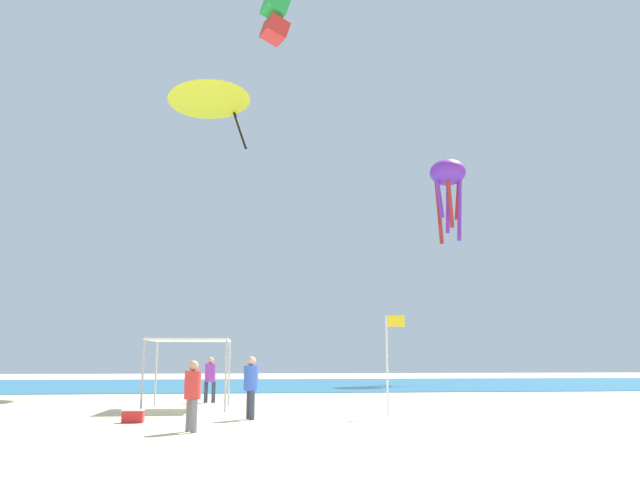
{
  "coord_description": "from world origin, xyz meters",
  "views": [
    {
      "loc": [
        -1.43,
        -17.03,
        1.75
      ],
      "look_at": [
        1.08,
        7.5,
        6.4
      ],
      "focal_mm": 35.1,
      "sensor_mm": 36.0,
      "label": 1
    }
  ],
  "objects_px": {
    "cooler_box": "(133,416)",
    "kite_delta_yellow": "(209,94)",
    "canopy_tent": "(190,343)",
    "banner_flag": "(389,354)",
    "kite_box_green": "(275,18)",
    "person_near_tent": "(193,390)",
    "person_central": "(210,376)",
    "person_leftmost": "(251,382)",
    "kite_octopus_purple": "(448,177)"
  },
  "relations": [
    {
      "from": "cooler_box",
      "to": "kite_delta_yellow",
      "type": "bearing_deg",
      "value": 88.74
    },
    {
      "from": "canopy_tent",
      "to": "banner_flag",
      "type": "bearing_deg",
      "value": -27.97
    },
    {
      "from": "banner_flag",
      "to": "kite_box_green",
      "type": "xyz_separation_m",
      "value": [
        -3.47,
        8.86,
        16.23
      ]
    },
    {
      "from": "person_near_tent",
      "to": "cooler_box",
      "type": "xyz_separation_m",
      "value": [
        -1.81,
        2.42,
        -0.82
      ]
    },
    {
      "from": "person_near_tent",
      "to": "kite_delta_yellow",
      "type": "xyz_separation_m",
      "value": [
        -1.45,
        18.87,
        15.86
      ]
    },
    {
      "from": "person_central",
      "to": "kite_delta_yellow",
      "type": "relative_size",
      "value": 0.27
    },
    {
      "from": "canopy_tent",
      "to": "person_central",
      "type": "distance_m",
      "value": 3.32
    },
    {
      "from": "canopy_tent",
      "to": "person_central",
      "type": "bearing_deg",
      "value": 80.05
    },
    {
      "from": "person_near_tent",
      "to": "person_leftmost",
      "type": "distance_m",
      "value": 3.3
    },
    {
      "from": "person_leftmost",
      "to": "banner_flag",
      "type": "distance_m",
      "value": 4.35
    },
    {
      "from": "person_near_tent",
      "to": "person_leftmost",
      "type": "relative_size",
      "value": 0.94
    },
    {
      "from": "person_near_tent",
      "to": "kite_octopus_purple",
      "type": "xyz_separation_m",
      "value": [
        15.8,
        28.67,
        14.26
      ]
    },
    {
      "from": "kite_delta_yellow",
      "to": "kite_box_green",
      "type": "height_order",
      "value": "kite_box_green"
    },
    {
      "from": "kite_box_green",
      "to": "person_near_tent",
      "type": "bearing_deg",
      "value": -33.03
    },
    {
      "from": "person_leftmost",
      "to": "banner_flag",
      "type": "height_order",
      "value": "banner_flag"
    },
    {
      "from": "canopy_tent",
      "to": "person_near_tent",
      "type": "height_order",
      "value": "canopy_tent"
    },
    {
      "from": "banner_flag",
      "to": "kite_delta_yellow",
      "type": "bearing_deg",
      "value": 114.72
    },
    {
      "from": "banner_flag",
      "to": "person_leftmost",
      "type": "bearing_deg",
      "value": -172.76
    },
    {
      "from": "canopy_tent",
      "to": "kite_delta_yellow",
      "type": "relative_size",
      "value": 0.44
    },
    {
      "from": "banner_flag",
      "to": "kite_octopus_purple",
      "type": "distance_m",
      "value": 30.24
    },
    {
      "from": "person_leftmost",
      "to": "kite_box_green",
      "type": "distance_m",
      "value": 19.49
    },
    {
      "from": "person_leftmost",
      "to": "kite_box_green",
      "type": "relative_size",
      "value": 0.73
    },
    {
      "from": "kite_delta_yellow",
      "to": "person_leftmost",
      "type": "bearing_deg",
      "value": 68.0
    },
    {
      "from": "person_leftmost",
      "to": "kite_delta_yellow",
      "type": "relative_size",
      "value": 0.27
    },
    {
      "from": "kite_octopus_purple",
      "to": "kite_box_green",
      "type": "distance_m",
      "value": 21.43
    },
    {
      "from": "person_leftmost",
      "to": "kite_octopus_purple",
      "type": "xyz_separation_m",
      "value": [
        14.41,
        25.68,
        14.2
      ]
    },
    {
      "from": "kite_delta_yellow",
      "to": "kite_octopus_purple",
      "type": "distance_m",
      "value": 19.9
    },
    {
      "from": "cooler_box",
      "to": "kite_octopus_purple",
      "type": "relative_size",
      "value": 0.09
    },
    {
      "from": "person_near_tent",
      "to": "banner_flag",
      "type": "distance_m",
      "value": 6.69
    },
    {
      "from": "person_leftmost",
      "to": "kite_octopus_purple",
      "type": "relative_size",
      "value": 0.28
    },
    {
      "from": "person_near_tent",
      "to": "person_central",
      "type": "bearing_deg",
      "value": 151.35
    },
    {
      "from": "canopy_tent",
      "to": "cooler_box",
      "type": "height_order",
      "value": "canopy_tent"
    },
    {
      "from": "person_leftmost",
      "to": "kite_box_green",
      "type": "xyz_separation_m",
      "value": [
        0.76,
        9.4,
        17.06
      ]
    },
    {
      "from": "kite_octopus_purple",
      "to": "person_leftmost",
      "type": "bearing_deg",
      "value": 42.39
    },
    {
      "from": "person_central",
      "to": "kite_delta_yellow",
      "type": "distance_m",
      "value": 18.18
    },
    {
      "from": "person_central",
      "to": "banner_flag",
      "type": "xyz_separation_m",
      "value": [
        5.89,
        -6.45,
        0.83
      ]
    },
    {
      "from": "person_leftmost",
      "to": "person_central",
      "type": "bearing_deg",
      "value": 177.77
    },
    {
      "from": "person_near_tent",
      "to": "kite_octopus_purple",
      "type": "bearing_deg",
      "value": 120.95
    },
    {
      "from": "person_central",
      "to": "cooler_box",
      "type": "xyz_separation_m",
      "value": [
        -1.54,
        -7.56,
        -0.87
      ]
    },
    {
      "from": "canopy_tent",
      "to": "person_near_tent",
      "type": "xyz_separation_m",
      "value": [
        0.8,
        -6.94,
        -1.27
      ]
    },
    {
      "from": "person_central",
      "to": "kite_box_green",
      "type": "relative_size",
      "value": 0.72
    },
    {
      "from": "kite_octopus_purple",
      "to": "canopy_tent",
      "type": "bearing_deg",
      "value": 34.32
    },
    {
      "from": "person_near_tent",
      "to": "kite_box_green",
      "type": "bearing_deg",
      "value": 139.96
    },
    {
      "from": "kite_octopus_purple",
      "to": "person_central",
      "type": "bearing_deg",
      "value": 31.02
    },
    {
      "from": "person_near_tent",
      "to": "banner_flag",
      "type": "height_order",
      "value": "banner_flag"
    },
    {
      "from": "kite_delta_yellow",
      "to": "cooler_box",
      "type": "bearing_deg",
      "value": 56.62
    },
    {
      "from": "banner_flag",
      "to": "cooler_box",
      "type": "xyz_separation_m",
      "value": [
        -7.43,
        -1.11,
        -1.7
      ]
    },
    {
      "from": "person_central",
      "to": "person_near_tent",
      "type": "bearing_deg",
      "value": -73.47
    },
    {
      "from": "cooler_box",
      "to": "canopy_tent",
      "type": "bearing_deg",
      "value": 77.47
    },
    {
      "from": "kite_octopus_purple",
      "to": "kite_box_green",
      "type": "xyz_separation_m",
      "value": [
        -13.65,
        -16.28,
        2.86
      ]
    }
  ]
}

